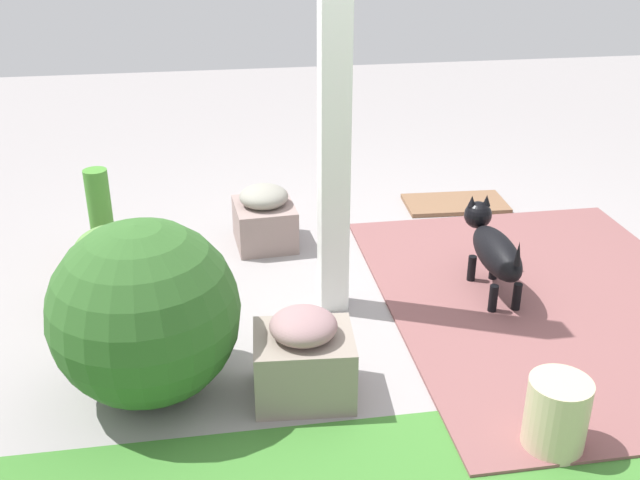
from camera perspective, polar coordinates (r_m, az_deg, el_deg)
name	(u,v)px	position (r m, az deg, el deg)	size (l,w,h in m)	color
ground_plane	(389,298)	(4.14, 5.32, -4.47)	(12.00, 12.00, 0.00)	gray
brick_path	(553,303)	(4.25, 17.51, -4.65)	(1.80, 2.40, 0.02)	#825050
porch_pillar	(334,121)	(3.64, 1.10, 9.17)	(0.15, 0.15, 2.07)	white
stone_planter_nearest	(265,218)	(4.68, -4.30, 1.73)	(0.39, 0.44, 0.39)	gray
stone_planter_far	(304,358)	(3.28, -1.26, -9.08)	(0.46, 0.39, 0.43)	gray
round_shrub	(145,313)	(3.27, -13.35, -5.48)	(0.82, 0.82, 0.82)	#316027
terracotta_pot_tall	(103,230)	(4.60, -16.41, 0.75)	(0.25, 0.25, 0.59)	#C2683F
terracotta_pot_broad	(114,258)	(4.11, -15.61, -1.34)	(0.41, 0.41, 0.44)	#A05640
dog	(494,248)	(4.16, 13.24, -0.61)	(0.20, 0.70, 0.48)	black
ceramic_urn	(556,415)	(3.16, 17.75, -12.72)	(0.25, 0.25, 0.32)	#C7B592
doormat	(455,203)	(5.41, 10.39, 2.79)	(0.72, 0.39, 0.03)	brown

